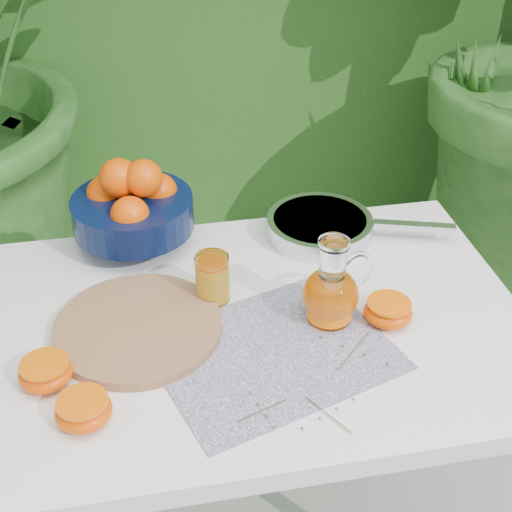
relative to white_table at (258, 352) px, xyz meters
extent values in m
cube|color=white|center=(0.00, 0.00, 0.06)|extent=(1.00, 0.70, 0.04)
cylinder|color=white|center=(-0.45, 0.30, -0.31)|extent=(0.04, 0.04, 0.71)
cylinder|color=white|center=(0.45, 0.30, -0.31)|extent=(0.04, 0.04, 0.71)
cube|color=#0D0F4C|center=(0.01, -0.09, 0.08)|extent=(0.47, 0.42, 0.00)
cylinder|color=olive|center=(-0.22, 0.01, 0.09)|extent=(0.37, 0.37, 0.02)
cylinder|color=black|center=(-0.21, 0.30, 0.10)|extent=(0.10, 0.10, 0.04)
cylinder|color=black|center=(-0.21, 0.30, 0.16)|extent=(0.28, 0.28, 0.07)
sphere|color=#EE3F02|center=(-0.26, 0.34, 0.19)|extent=(0.09, 0.09, 0.08)
sphere|color=#EE3F02|center=(-0.15, 0.33, 0.19)|extent=(0.09, 0.09, 0.08)
sphere|color=#EE3F02|center=(-0.21, 0.24, 0.19)|extent=(0.09, 0.09, 0.08)
sphere|color=#EE3F02|center=(-0.20, 0.37, 0.19)|extent=(0.09, 0.09, 0.08)
sphere|color=#EE3F02|center=(-0.23, 0.31, 0.24)|extent=(0.09, 0.09, 0.08)
sphere|color=#EE3F02|center=(-0.18, 0.29, 0.24)|extent=(0.08, 0.08, 0.08)
cylinder|color=white|center=(0.13, -0.02, 0.09)|extent=(0.11, 0.11, 0.01)
ellipsoid|color=white|center=(0.13, -0.02, 0.14)|extent=(0.13, 0.13, 0.10)
cylinder|color=white|center=(0.13, -0.02, 0.22)|extent=(0.06, 0.06, 0.07)
cylinder|color=white|center=(0.13, -0.02, 0.25)|extent=(0.07, 0.07, 0.01)
torus|color=white|center=(0.18, 0.00, 0.17)|extent=(0.08, 0.04, 0.08)
cylinder|color=#D75B04|center=(0.13, -0.02, 0.13)|extent=(0.11, 0.11, 0.07)
cylinder|color=white|center=(-0.07, 0.07, 0.13)|extent=(0.08, 0.08, 0.10)
cylinder|color=gold|center=(-0.07, 0.07, 0.13)|extent=(0.07, 0.07, 0.08)
cylinder|color=#E54A07|center=(-0.07, 0.07, 0.17)|extent=(0.06, 0.06, 0.00)
cylinder|color=silver|center=(0.19, 0.26, 0.10)|extent=(0.29, 0.29, 0.04)
cylinder|color=silver|center=(0.19, 0.26, 0.12)|extent=(0.25, 0.25, 0.01)
cube|color=silver|center=(0.38, 0.20, 0.12)|extent=(0.17, 0.07, 0.01)
ellipsoid|color=#EE3F02|center=(-0.31, -0.19, 0.10)|extent=(0.12, 0.12, 0.04)
cylinder|color=#E54A07|center=(-0.31, -0.19, 0.12)|extent=(0.11, 0.11, 0.00)
ellipsoid|color=#EE3F02|center=(-0.38, -0.09, 0.10)|extent=(0.12, 0.12, 0.04)
cylinder|color=#E54A07|center=(-0.38, -0.09, 0.12)|extent=(0.11, 0.11, 0.00)
ellipsoid|color=#EE3F02|center=(0.23, -0.05, 0.10)|extent=(0.12, 0.12, 0.04)
cylinder|color=#E54A07|center=(0.23, -0.05, 0.12)|extent=(0.11, 0.11, 0.00)
cylinder|color=brown|center=(0.06, -0.26, 0.09)|extent=(0.05, 0.09, 0.00)
sphere|color=#485E31|center=(0.02, -0.28, 0.09)|extent=(0.01, 0.01, 0.01)
sphere|color=#485E31|center=(0.05, -0.26, 0.09)|extent=(0.01, 0.01, 0.01)
sphere|color=#485E31|center=(0.08, -0.25, 0.09)|extent=(0.01, 0.01, 0.01)
sphere|color=#485E31|center=(0.11, -0.23, 0.09)|extent=(0.01, 0.01, 0.01)
cylinder|color=brown|center=(0.15, -0.12, 0.09)|extent=(0.08, 0.08, 0.00)
sphere|color=#485E31|center=(0.10, -0.08, 0.09)|extent=(0.01, 0.01, 0.01)
sphere|color=#485E31|center=(0.13, -0.11, 0.09)|extent=(0.01, 0.01, 0.01)
sphere|color=#485E31|center=(0.16, -0.14, 0.09)|extent=(0.01, 0.01, 0.01)
sphere|color=#485E31|center=(0.19, -0.17, 0.09)|extent=(0.01, 0.01, 0.01)
cylinder|color=brown|center=(-0.04, -0.23, 0.09)|extent=(0.08, 0.03, 0.00)
sphere|color=#485E31|center=(-0.03, -0.27, 0.09)|extent=(0.01, 0.01, 0.01)
sphere|color=#485E31|center=(-0.03, -0.24, 0.09)|extent=(0.01, 0.01, 0.01)
sphere|color=#485E31|center=(-0.04, -0.22, 0.09)|extent=(0.01, 0.01, 0.01)
sphere|color=#485E31|center=(-0.05, -0.19, 0.09)|extent=(0.01, 0.01, 0.01)
camera|label=1|loc=(-0.20, -1.00, 0.93)|focal=50.00mm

